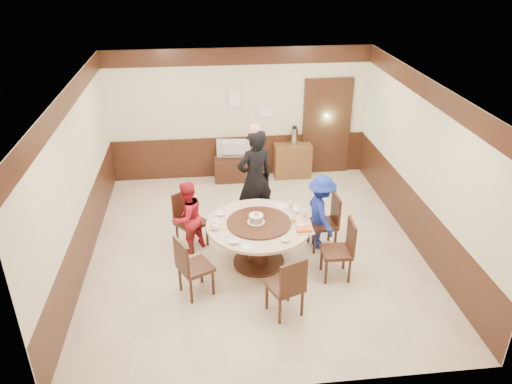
{
  "coord_description": "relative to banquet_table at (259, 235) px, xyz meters",
  "views": [
    {
      "loc": [
        -0.79,
        -7.15,
        4.73
      ],
      "look_at": [
        0.01,
        -0.06,
        1.1
      ],
      "focal_mm": 35.0,
      "sensor_mm": 36.0,
      "label": 1
    }
  ],
  "objects": [
    {
      "name": "television",
      "position": [
        -0.17,
        3.21,
        0.18
      ],
      "size": [
        0.73,
        0.17,
        0.42
      ],
      "primitive_type": "imported",
      "rotation": [
        0.0,
        0.0,
        3.03
      ],
      "color": "#949497",
      "rests_on": "tv_stand"
    },
    {
      "name": "notice_left",
      "position": [
        -0.11,
        3.42,
        1.22
      ],
      "size": [
        0.25,
        0.0,
        0.35
      ],
      "primitive_type": "cube",
      "color": "white",
      "rests_on": "room"
    },
    {
      "name": "bottle_1",
      "position": [
        0.74,
        0.05,
        0.3
      ],
      "size": [
        0.06,
        0.06,
        0.16
      ],
      "primitive_type": "cylinder",
      "color": "white",
      "rests_on": "banquet_table"
    },
    {
      "name": "thermos",
      "position": [
        1.15,
        3.24,
        0.41
      ],
      "size": [
        0.15,
        0.15,
        0.38
      ],
      "primitive_type": "cylinder",
      "color": "silver",
      "rests_on": "side_cabinet"
    },
    {
      "name": "chair_3",
      "position": [
        -1.03,
        -0.65,
        -0.23
      ],
      "size": [
        0.6,
        0.59,
        0.97
      ],
      "rotation": [
        0.0,
        0.0,
        5.19
      ],
      "color": "#371C11",
      "rests_on": "ground"
    },
    {
      "name": "person_red",
      "position": [
        -1.13,
        0.53,
        0.1
      ],
      "size": [
        0.77,
        0.77,
        1.26
      ],
      "primitive_type": "imported",
      "rotation": [
        0.0,
        0.0,
        3.89
      ],
      "color": "#B31728",
      "rests_on": "ground"
    },
    {
      "name": "chair_4",
      "position": [
        0.23,
        -1.25,
        -0.23
      ],
      "size": [
        0.57,
        0.58,
        0.97
      ],
      "rotation": [
        0.0,
        0.0,
        6.67
      ],
      "color": "#371C11",
      "rests_on": "ground"
    },
    {
      "name": "bowl_4",
      "position": [
        -0.67,
        0.07,
        0.23
      ],
      "size": [
        0.14,
        0.14,
        0.03
      ],
      "primitive_type": "imported",
      "color": "white",
      "rests_on": "banquet_table"
    },
    {
      "name": "shrimp_platter",
      "position": [
        0.65,
        -0.32,
        0.24
      ],
      "size": [
        0.3,
        0.2,
        0.06
      ],
      "color": "white",
      "rests_on": "banquet_table"
    },
    {
      "name": "birthday_cake",
      "position": [
        -0.04,
        -0.0,
        0.31
      ],
      "size": [
        0.28,
        0.28,
        0.19
      ],
      "color": "white",
      "rests_on": "banquet_table"
    },
    {
      "name": "room",
      "position": [
        -0.0,
        0.48,
        0.55
      ],
      "size": [
        6.0,
        6.04,
        2.84
      ],
      "color": "beige",
      "rests_on": "ground"
    },
    {
      "name": "person_standing",
      "position": [
        0.07,
        1.21,
        0.4
      ],
      "size": [
        0.8,
        0.67,
        1.87
      ],
      "primitive_type": "imported",
      "rotation": [
        0.0,
        0.0,
        3.52
      ],
      "color": "black",
      "rests_on": "ground"
    },
    {
      "name": "teapot_left",
      "position": [
        -0.69,
        -0.1,
        0.28
      ],
      "size": [
        0.17,
        0.15,
        0.13
      ],
      "primitive_type": "ellipsoid",
      "color": "white",
      "rests_on": "banquet_table"
    },
    {
      "name": "chair_0",
      "position": [
        1.15,
        0.36,
        -0.23
      ],
      "size": [
        0.47,
        0.46,
        0.97
      ],
      "rotation": [
        0.0,
        0.0,
        1.62
      ],
      "color": "#371C11",
      "rests_on": "ground"
    },
    {
      "name": "bottle_0",
      "position": [
        0.54,
        -0.07,
        0.3
      ],
      "size": [
        0.06,
        0.06,
        0.16
      ],
      "primitive_type": "cylinder",
      "color": "white",
      "rests_on": "banquet_table"
    },
    {
      "name": "bowl_1",
      "position": [
        0.34,
        -0.55,
        0.24
      ],
      "size": [
        0.15,
        0.15,
        0.05
      ],
      "primitive_type": "imported",
      "color": "white",
      "rests_on": "banquet_table"
    },
    {
      "name": "person_blue",
      "position": [
        1.09,
        0.41,
        0.12
      ],
      "size": [
        0.59,
        0.9,
        1.3
      ],
      "primitive_type": "imported",
      "rotation": [
        0.0,
        0.0,
        1.7
      ],
      "color": "navy",
      "rests_on": "ground"
    },
    {
      "name": "bowl_2",
      "position": [
        -0.43,
        -0.5,
        0.24
      ],
      "size": [
        0.16,
        0.16,
        0.04
      ],
      "primitive_type": "imported",
      "color": "white",
      "rests_on": "banquet_table"
    },
    {
      "name": "bowl_3",
      "position": [
        0.64,
        -0.16,
        0.24
      ],
      "size": [
        0.12,
        0.12,
        0.04
      ],
      "primitive_type": "imported",
      "color": "white",
      "rests_on": "banquet_table"
    },
    {
      "name": "chair_2",
      "position": [
        -1.09,
        0.67,
        -0.23
      ],
      "size": [
        0.62,
        0.62,
        0.97
      ],
      "rotation": [
        0.0,
        0.0,
        3.86
      ],
      "color": "#371C11",
      "rests_on": "ground"
    },
    {
      "name": "chair_5",
      "position": [
        1.16,
        -0.48,
        -0.23
      ],
      "size": [
        0.47,
        0.46,
        0.97
      ],
      "rotation": [
        0.0,
        0.0,
        7.81
      ],
      "color": "#371C11",
      "rests_on": "ground"
    },
    {
      "name": "notice_right",
      "position": [
        0.54,
        3.42,
        0.92
      ],
      "size": [
        0.3,
        0.0,
        0.22
      ],
      "primitive_type": "cube",
      "color": "white",
      "rests_on": "room"
    },
    {
      "name": "banquet_table",
      "position": [
        0.0,
        0.0,
        0.0
      ],
      "size": [
        1.65,
        1.65,
        0.78
      ],
      "color": "#371C11",
      "rests_on": "ground"
    },
    {
      "name": "bowl_0",
      "position": [
        -0.58,
        0.33,
        0.23
      ],
      "size": [
        0.14,
        0.14,
        0.03
      ],
      "primitive_type": "imported",
      "color": "white",
      "rests_on": "banquet_table"
    },
    {
      "name": "saucer_near",
      "position": [
        -0.25,
        -0.65,
        0.22
      ],
      "size": [
        0.18,
        0.18,
        0.01
      ],
      "primitive_type": "cylinder",
      "color": "white",
      "rests_on": "banquet_table"
    },
    {
      "name": "bottle_2",
      "position": [
        0.57,
        0.37,
        0.3
      ],
      "size": [
        0.06,
        0.06,
        0.16
      ],
      "primitive_type": "cylinder",
      "color": "white",
      "rests_on": "banquet_table"
    },
    {
      "name": "teapot_right",
      "position": [
        0.64,
        0.28,
        0.28
      ],
      "size": [
        0.17,
        0.15,
        0.13
      ],
      "primitive_type": "ellipsoid",
      "color": "white",
      "rests_on": "banquet_table"
    },
    {
      "name": "tv_stand",
      "position": [
        -0.17,
        3.21,
        -0.28
      ],
      "size": [
        0.85,
        0.45,
        0.5
      ],
      "primitive_type": "cube",
      "color": "#371C11",
      "rests_on": "ground"
    },
    {
      "name": "chair_1",
      "position": [
        0.17,
        1.22,
        -0.23
      ],
      "size": [
        0.51,
        0.52,
        0.97
      ],
      "rotation": [
        0.0,
        0.0,
        3.31
      ],
      "color": "#371C11",
      "rests_on": "ground"
    },
    {
      "name": "side_cabinet",
      "position": [
        1.13,
        3.24,
        -0.16
      ],
      "size": [
        0.8,
        0.4,
        0.75
      ],
      "primitive_type": "cube",
      "color": "brown",
      "rests_on": "ground"
    },
    {
      "name": "saucer_far",
      "position": [
        0.45,
        0.5,
        0.22
      ],
      "size": [
        0.18,
        0.18,
        0.01
      ],
      "primitive_type": "cylinder",
      "color": "white",
      "rests_on": "banquet_table"
    }
  ]
}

